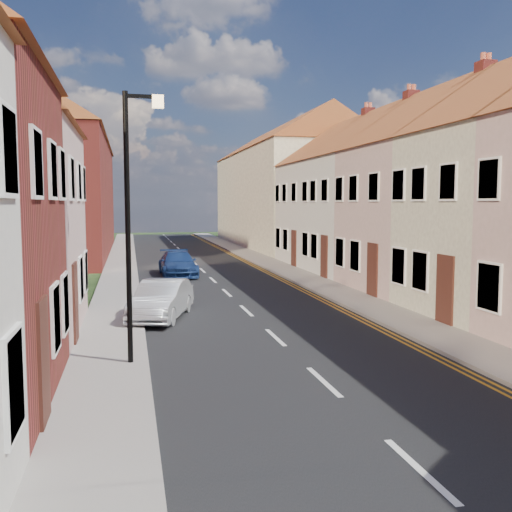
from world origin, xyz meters
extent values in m
cube|color=black|center=(0.00, 30.00, 0.01)|extent=(7.00, 90.00, 0.02)
cube|color=gray|center=(-4.40, 30.00, 0.06)|extent=(1.80, 90.00, 0.12)
cube|color=gray|center=(4.40, 30.00, 0.06)|extent=(1.80, 90.00, 0.12)
cube|color=#BE9A96|center=(9.30, 28.90, 3.00)|extent=(8.00, 5.80, 6.00)
cube|color=maroon|center=(9.30, 26.60, 8.20)|extent=(0.60, 0.60, 1.60)
cube|color=#BAB5AF|center=(9.30, 34.30, 3.00)|extent=(8.00, 5.00, 6.00)
cube|color=maroon|center=(9.30, 32.40, 8.20)|extent=(0.60, 0.60, 1.60)
cube|color=#BAB5AF|center=(9.30, 39.70, 3.00)|extent=(8.00, 5.80, 6.00)
cube|color=maroon|center=(9.30, 37.40, 8.20)|extent=(0.60, 0.60, 1.60)
cube|color=beige|center=(9.30, 55.00, 4.00)|extent=(8.00, 24.00, 8.00)
cube|color=maroon|center=(-9.30, 50.00, 4.00)|extent=(8.00, 24.00, 8.00)
cylinder|color=black|center=(-3.90, 20.00, 3.12)|extent=(0.12, 0.12, 6.00)
cube|color=black|center=(-3.55, 20.00, 6.02)|extent=(0.70, 0.08, 0.08)
cube|color=#FFD899|center=(-3.20, 20.00, 5.92)|extent=(0.25, 0.15, 0.28)
imported|color=silver|center=(-2.91, 25.28, 0.62)|extent=(2.40, 4.01, 1.25)
imported|color=navy|center=(-1.50, 36.07, 0.63)|extent=(1.85, 4.35, 1.25)
camera|label=1|loc=(-3.86, 7.08, 3.70)|focal=40.00mm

